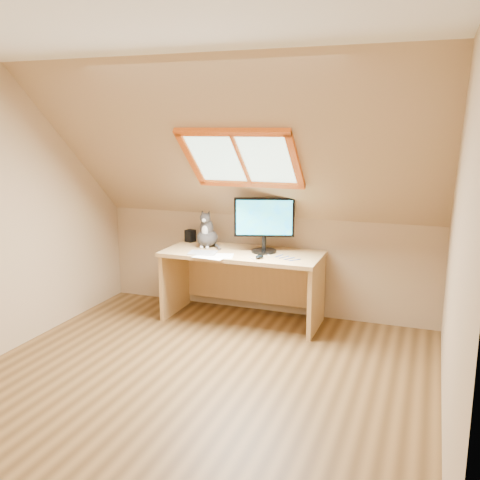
% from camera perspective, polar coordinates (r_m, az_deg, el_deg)
% --- Properties ---
extents(ground, '(3.50, 3.50, 0.00)m').
position_cam_1_polar(ground, '(4.18, -4.89, -14.99)').
color(ground, brown).
rests_on(ground, ground).
extents(room_shell, '(3.52, 3.52, 2.41)m').
position_cam_1_polar(room_shell, '(3.67, -5.91, 4.68)').
color(room_shell, tan).
rests_on(room_shell, ground).
extents(desk, '(1.54, 0.67, 0.70)m').
position_cam_1_polar(desk, '(5.30, 0.50, -3.41)').
color(desk, tan).
rests_on(desk, ground).
extents(monitor, '(0.56, 0.24, 0.53)m').
position_cam_1_polar(monitor, '(5.11, 2.60, 2.02)').
color(monitor, black).
rests_on(monitor, desk).
extents(cat, '(0.23, 0.27, 0.38)m').
position_cam_1_polar(cat, '(5.38, -3.56, 0.70)').
color(cat, '#3C3735').
rests_on(cat, desk).
extents(desk_speaker, '(0.11, 0.11, 0.13)m').
position_cam_1_polar(desk_speaker, '(5.65, -5.33, 0.45)').
color(desk_speaker, black).
rests_on(desk_speaker, desk).
extents(graphics_tablet, '(0.29, 0.23, 0.01)m').
position_cam_1_polar(graphics_tablet, '(5.13, -3.99, -1.37)').
color(graphics_tablet, '#B2B2B7').
rests_on(graphics_tablet, desk).
extents(mouse, '(0.08, 0.12, 0.03)m').
position_cam_1_polar(mouse, '(4.93, 2.10, -1.79)').
color(mouse, black).
rests_on(mouse, desk).
extents(papers, '(0.33, 0.27, 0.00)m').
position_cam_1_polar(papers, '(5.00, -2.37, -1.76)').
color(papers, white).
rests_on(papers, desk).
extents(cables, '(0.51, 0.26, 0.01)m').
position_cam_1_polar(cables, '(4.96, 3.89, -1.87)').
color(cables, silver).
rests_on(cables, desk).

